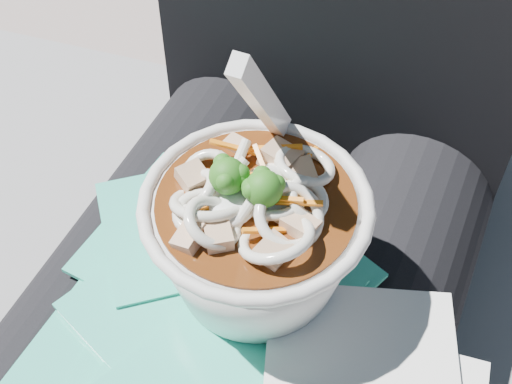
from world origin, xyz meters
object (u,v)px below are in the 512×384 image
at_px(person_body, 268,247).
at_px(lap, 224,349).
at_px(plastic_bag, 211,321).
at_px(stone_ledge, 282,363).
at_px(udon_bowl, 256,231).

bearing_deg(person_body, lap, -90.00).
distance_m(person_body, plastic_bag, 0.13).
xyz_separation_m(stone_ledge, udon_bowl, (0.02, -0.13, 0.44)).
height_order(person_body, plastic_bag, person_body).
bearing_deg(lap, udon_bowl, 48.01).
height_order(stone_ledge, lap, lap).
height_order(lap, udon_bowl, udon_bowl).
distance_m(person_body, udon_bowl, 0.14).
relative_size(stone_ledge, person_body, 1.01).
bearing_deg(person_body, udon_bowl, -74.80).
xyz_separation_m(lap, udon_bowl, (0.02, 0.02, 0.14)).
height_order(plastic_bag, udon_bowl, udon_bowl).
height_order(stone_ledge, person_body, person_body).
xyz_separation_m(person_body, plastic_bag, (0.00, -0.11, 0.05)).
relative_size(person_body, plastic_bag, 3.34).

